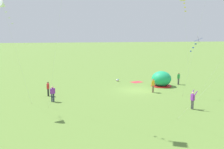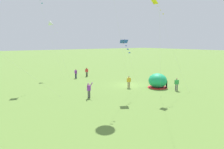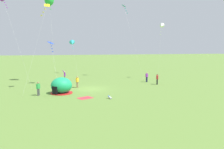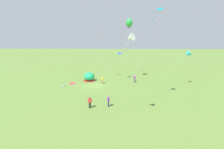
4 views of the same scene
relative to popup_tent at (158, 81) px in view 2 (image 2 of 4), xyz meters
name	(u,v)px [view 2 (image 2 of 4)]	position (x,y,z in m)	size (l,w,h in m)	color
ground_plane	(129,85)	(4.09, 2.00, -1.00)	(300.00, 300.00, 0.00)	olive
popup_tent	(158,81)	(0.00, 0.00, 0.00)	(2.81, 2.81, 2.10)	#1EAD6B
picnic_blanket	(160,82)	(2.60, -3.42, -0.99)	(1.70, 1.30, 0.01)	#CC333D
toddler_crawling	(152,79)	(5.30, -4.53, -0.82)	(0.38, 0.55, 0.32)	white
person_center_field	(76,73)	(14.46, 5.80, -0.03)	(0.56, 0.36, 1.72)	#1E2347
person_flying_kite	(89,90)	(0.87, 10.95, 0.00)	(0.51, 0.68, 1.89)	#4C4C51
person_watching_sky	(177,84)	(-2.82, -0.66, -0.03)	(0.47, 0.43, 1.72)	#4C4C51
person_near_tent	(87,72)	(15.11, 3.15, -0.03)	(0.29, 0.58, 1.72)	black
person_with_toddler	(129,81)	(2.37, 3.46, -0.03)	(0.45, 0.44, 1.72)	#8C7251
kite_yellow	(157,6)	(-1.71, 2.48, 10.02)	(3.54, 3.98, 11.81)	silver
kite_blue	(125,44)	(-1.23, 7.23, 5.40)	(1.52, 4.43, 6.97)	silver
kite_white	(51,24)	(18.40, 8.49, 8.87)	(2.44, 3.02, 10.42)	silver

